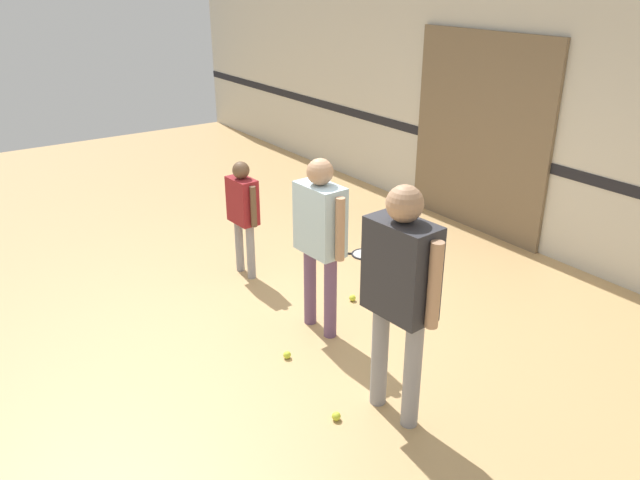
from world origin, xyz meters
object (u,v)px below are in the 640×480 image
person_instructor (320,228)px  person_student_left (243,207)px  tennis_ball_by_spare_racket (425,293)px  racket_second_spare (363,254)px  tennis_ball_stray_left (336,416)px  person_student_right (400,281)px  racket_spare_on_floor (404,286)px  tennis_ball_near_instructor (287,355)px  tennis_ball_stray_right (352,298)px

person_instructor → person_student_left: (-1.38, -0.01, -0.22)m
person_student_left → tennis_ball_by_spare_racket: 2.07m
racket_second_spare → tennis_ball_stray_left: (2.14, -1.96, 0.02)m
person_instructor → tennis_ball_by_spare_racket: 1.56m
racket_second_spare → person_instructor: bearing=78.1°
person_student_left → person_student_right: size_ratio=0.71×
person_student_left → tennis_ball_stray_left: size_ratio=19.04×
person_student_right → tennis_ball_by_spare_racket: person_student_right is taller
racket_second_spare → person_student_right: bearing=96.1°
person_instructor → racket_second_spare: person_instructor is taller
racket_spare_on_floor → racket_second_spare: 0.88m
tennis_ball_by_spare_racket → tennis_ball_stray_left: (1.00, -1.85, 0.00)m
racket_second_spare → tennis_ball_near_instructor: tennis_ball_near_instructor is taller
racket_spare_on_floor → racket_second_spare: bearing=12.8°
tennis_ball_near_instructor → tennis_ball_by_spare_racket: 1.73m
person_instructor → racket_second_spare: (-1.04, 1.33, -0.99)m
tennis_ball_near_instructor → tennis_ball_stray_left: size_ratio=1.00×
tennis_ball_stray_right → person_student_left: bearing=-153.3°
tennis_ball_by_spare_racket → person_instructor: bearing=-94.9°
person_student_left → racket_second_spare: size_ratio=2.43×
person_instructor → racket_spare_on_floor: 1.55m
person_instructor → tennis_ball_stray_left: bearing=-32.8°
person_student_right → tennis_ball_stray_left: size_ratio=26.94×
tennis_ball_near_instructor → tennis_ball_stray_right: size_ratio=1.00×
tennis_ball_by_spare_racket → tennis_ball_near_instructor: bearing=-85.8°
person_instructor → tennis_ball_by_spare_racket: person_instructor is taller
racket_second_spare → tennis_ball_stray_left: bearing=87.7°
person_instructor → tennis_ball_near_instructor: person_instructor is taller
racket_spare_on_floor → person_instructor: bearing=120.5°
person_student_left → person_student_right: bearing=-8.0°
person_student_left → tennis_ball_by_spare_racket: bearing=36.5°
person_instructor → tennis_ball_stray_left: person_instructor is taller
racket_spare_on_floor → racket_second_spare: same height
person_student_left → tennis_ball_stray_right: (1.14, 0.57, -0.74)m
person_student_right → tennis_ball_stray_right: bearing=-32.0°
tennis_ball_stray_left → person_student_left: bearing=166.0°
racket_second_spare → tennis_ball_stray_right: 1.11m
person_student_left → tennis_ball_near_instructor: size_ratio=19.04×
person_student_right → racket_second_spare: 3.00m
person_instructor → tennis_ball_by_spare_racket: bearing=82.0°
tennis_ball_stray_left → tennis_ball_by_spare_racket: bearing=118.4°
tennis_ball_stray_right → person_instructor: bearing=-66.8°
racket_spare_on_floor → tennis_ball_near_instructor: bearing=125.7°
tennis_ball_by_spare_racket → tennis_ball_stray_right: bearing=-117.7°
person_student_right → racket_second_spare: size_ratio=3.44×
person_student_right → tennis_ball_stray_right: (-1.52, 0.80, -1.07)m
person_student_right → tennis_ball_by_spare_racket: 2.15m
person_instructor → person_student_left: bearing=177.3°
person_student_right → tennis_ball_stray_right: person_student_right is taller
racket_spare_on_floor → tennis_ball_near_instructor: tennis_ball_near_instructor is taller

